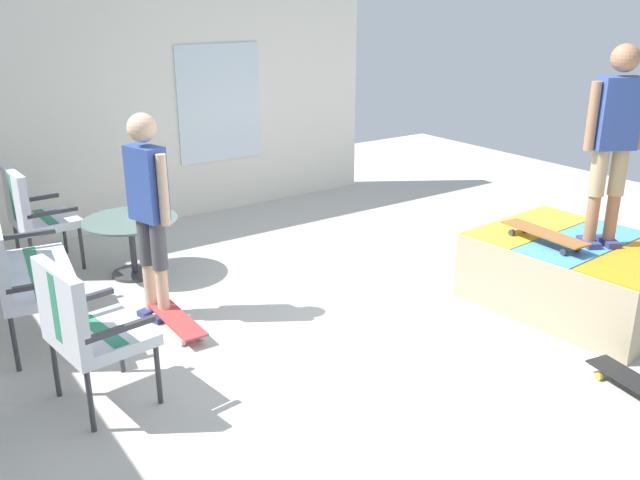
{
  "coord_description": "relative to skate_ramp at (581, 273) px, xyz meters",
  "views": [
    {
      "loc": [
        -3.8,
        3.35,
        2.57
      ],
      "look_at": [
        0.45,
        0.38,
        0.7
      ],
      "focal_mm": 37.98,
      "sensor_mm": 36.0,
      "label": 1
    }
  ],
  "objects": [
    {
      "name": "person_watching",
      "position": [
        1.91,
        3.13,
        0.71
      ],
      "size": [
        0.46,
        0.31,
        1.73
      ],
      "color": "navy",
      "rests_on": "ground_plane"
    },
    {
      "name": "patio_chair_by_wall",
      "position": [
        0.88,
        4.01,
        0.31
      ],
      "size": [
        0.68,
        0.62,
        1.02
      ],
      "color": "#38383D",
      "rests_on": "ground_plane"
    },
    {
      "name": "skate_ramp",
      "position": [
        0.0,
        0.0,
        0.0
      ],
      "size": [
        1.79,
        2.25,
        0.6
      ],
      "color": "tan",
      "rests_on": "ground_plane"
    },
    {
      "name": "skateboard_by_bench",
      "position": [
        1.58,
        3.1,
        -0.22
      ],
      "size": [
        0.8,
        0.21,
        0.1
      ],
      "color": "#B23838",
      "rests_on": "ground_plane"
    },
    {
      "name": "skateboard_on_ramp",
      "position": [
        0.16,
        0.37,
        0.39
      ],
      "size": [
        0.81,
        0.25,
        0.1
      ],
      "color": "brown",
      "rests_on": "skate_ramp"
    },
    {
      "name": "house_facade",
      "position": [
        4.44,
        2.13,
        0.99
      ],
      "size": [
        0.23,
        6.0,
        2.58
      ],
      "color": "white",
      "rests_on": "ground_plane"
    },
    {
      "name": "patio_table",
      "position": [
        2.9,
        2.96,
        0.1
      ],
      "size": [
        0.9,
        0.9,
        0.57
      ],
      "color": "#38383D",
      "rests_on": "ground_plane"
    },
    {
      "name": "patio_bench",
      "position": [
        2.2,
        4.11,
        0.31
      ],
      "size": [
        1.31,
        0.72,
        1.02
      ],
      "color": "#38383D",
      "rests_on": "ground_plane"
    },
    {
      "name": "patio_chair_near_house",
      "position": [
        3.6,
        3.69,
        0.31
      ],
      "size": [
        0.64,
        0.57,
        1.02
      ],
      "color": "#38383D",
      "rests_on": "ground_plane"
    },
    {
      "name": "ground_plane",
      "position": [
        0.64,
        1.64,
        -0.35
      ],
      "size": [
        12.0,
        12.0,
        0.1
      ],
      "primitive_type": "cube",
      "color": "beige"
    },
    {
      "name": "person_skater",
      "position": [
        -0.13,
        0.02,
        1.25
      ],
      "size": [
        0.34,
        0.43,
        1.63
      ],
      "color": "navy",
      "rests_on": "skate_ramp"
    }
  ]
}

